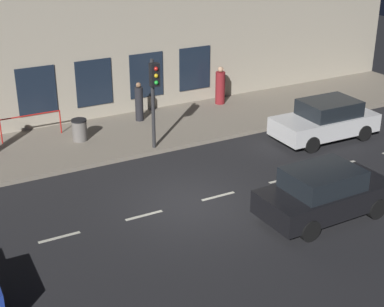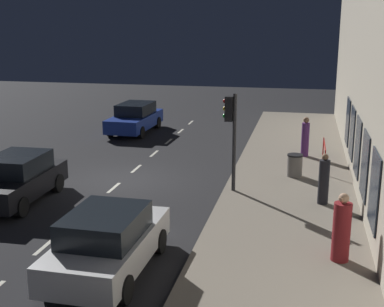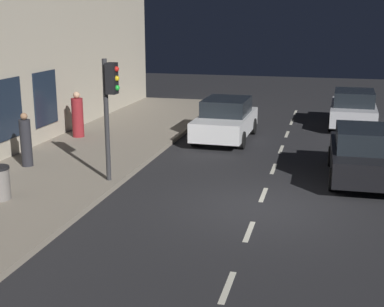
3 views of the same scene
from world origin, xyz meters
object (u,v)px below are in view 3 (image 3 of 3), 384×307
object	(u,v)px
traffic_light	(110,97)
parked_car_2	(353,108)
parked_car_1	(364,154)
pedestrian_2	(26,142)
parked_car_3	(226,119)
pedestrian_0	(78,116)

from	to	relation	value
traffic_light	parked_car_2	bearing A→B (deg)	-123.60
parked_car_1	parked_car_2	size ratio (longest dim) A/B	0.95
parked_car_2	pedestrian_2	bearing A→B (deg)	-134.89
parked_car_3	pedestrian_0	xyz separation A→B (m)	(5.44, 1.56, 0.15)
pedestrian_2	traffic_light	bearing A→B (deg)	128.71
traffic_light	pedestrian_0	bearing A→B (deg)	-54.95
parked_car_3	pedestrian_2	xyz separation A→B (m)	(5.12, 5.73, 0.13)
parked_car_2	parked_car_1	bearing A→B (deg)	-88.51
pedestrian_2	parked_car_1	bearing A→B (deg)	150.67
pedestrian_0	parked_car_1	bearing A→B (deg)	19.98
pedestrian_0	pedestrian_2	bearing A→B (deg)	-51.27
parked_car_1	pedestrian_2	world-z (taller)	pedestrian_2
parked_car_1	parked_car_3	world-z (taller)	same
parked_car_1	pedestrian_0	world-z (taller)	pedestrian_0
pedestrian_0	pedestrian_2	world-z (taller)	pedestrian_0
parked_car_2	pedestrian_2	world-z (taller)	pedestrian_2
traffic_light	parked_car_3	xyz separation A→B (m)	(-1.99, -6.47, -1.73)
parked_car_3	pedestrian_2	size ratio (longest dim) A/B	2.53
traffic_light	pedestrian_2	xyz separation A→B (m)	(3.14, -0.74, -1.60)
parked_car_2	parked_car_3	bearing A→B (deg)	-140.49
traffic_light	parked_car_1	bearing A→B (deg)	-161.71
parked_car_3	pedestrian_2	world-z (taller)	pedestrian_2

